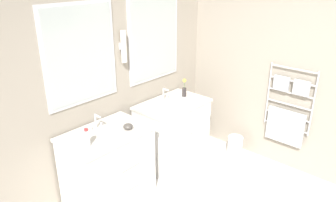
{
  "coord_description": "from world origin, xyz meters",
  "views": [
    {
      "loc": [
        -2.09,
        -0.75,
        2.48
      ],
      "look_at": [
        0.41,
        1.49,
        1.1
      ],
      "focal_mm": 35.0,
      "sensor_mm": 36.0,
      "label": 1
    }
  ],
  "objects_px": {
    "vanity_left": "(110,167)",
    "toiletry_bottle": "(87,138)",
    "vanity_right": "(175,133)",
    "waste_bin": "(235,146)",
    "amenity_bowl": "(128,126)",
    "flower_vase": "(184,89)"
  },
  "relations": [
    {
      "from": "toiletry_bottle",
      "to": "flower_vase",
      "type": "xyz_separation_m",
      "value": [
        1.67,
        0.14,
        0.01
      ]
    },
    {
      "from": "toiletry_bottle",
      "to": "flower_vase",
      "type": "bearing_deg",
      "value": 4.78
    },
    {
      "from": "toiletry_bottle",
      "to": "waste_bin",
      "type": "height_order",
      "value": "toiletry_bottle"
    },
    {
      "from": "vanity_right",
      "to": "waste_bin",
      "type": "xyz_separation_m",
      "value": [
        0.68,
        -0.54,
        -0.28
      ]
    },
    {
      "from": "vanity_left",
      "to": "waste_bin",
      "type": "height_order",
      "value": "vanity_left"
    },
    {
      "from": "vanity_right",
      "to": "flower_vase",
      "type": "xyz_separation_m",
      "value": [
        0.28,
        0.08,
        0.52
      ]
    },
    {
      "from": "vanity_right",
      "to": "vanity_left",
      "type": "bearing_deg",
      "value": 180.0
    },
    {
      "from": "vanity_right",
      "to": "waste_bin",
      "type": "bearing_deg",
      "value": -38.36
    },
    {
      "from": "vanity_left",
      "to": "toiletry_bottle",
      "type": "relative_size",
      "value": 4.87
    },
    {
      "from": "waste_bin",
      "to": "vanity_left",
      "type": "bearing_deg",
      "value": 163.05
    },
    {
      "from": "vanity_right",
      "to": "amenity_bowl",
      "type": "bearing_deg",
      "value": -174.48
    },
    {
      "from": "waste_bin",
      "to": "vanity_right",
      "type": "bearing_deg",
      "value": 141.64
    },
    {
      "from": "vanity_left",
      "to": "toiletry_bottle",
      "type": "distance_m",
      "value": 0.59
    },
    {
      "from": "vanity_right",
      "to": "toiletry_bottle",
      "type": "height_order",
      "value": "toiletry_bottle"
    },
    {
      "from": "flower_vase",
      "to": "amenity_bowl",
      "type": "bearing_deg",
      "value": -172.0
    },
    {
      "from": "vanity_left",
      "to": "vanity_right",
      "type": "height_order",
      "value": "same"
    },
    {
      "from": "amenity_bowl",
      "to": "waste_bin",
      "type": "xyz_separation_m",
      "value": [
        1.56,
        -0.45,
        -0.73
      ]
    },
    {
      "from": "toiletry_bottle",
      "to": "amenity_bowl",
      "type": "distance_m",
      "value": 0.51
    },
    {
      "from": "waste_bin",
      "to": "flower_vase",
      "type": "bearing_deg",
      "value": 122.89
    },
    {
      "from": "amenity_bowl",
      "to": "waste_bin",
      "type": "bearing_deg",
      "value": -16.27
    },
    {
      "from": "vanity_right",
      "to": "waste_bin",
      "type": "height_order",
      "value": "vanity_right"
    },
    {
      "from": "amenity_bowl",
      "to": "flower_vase",
      "type": "relative_size",
      "value": 0.42
    }
  ]
}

